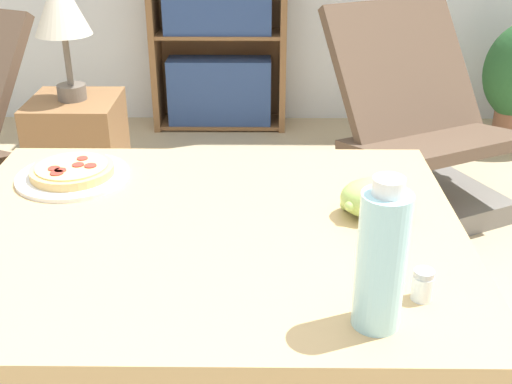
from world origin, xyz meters
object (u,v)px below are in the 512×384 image
(grape_bunch, at_px, (371,198))
(side_table, at_px, (82,169))
(drink_bottle, at_px, (381,259))
(lounge_chair_far, at_px, (418,149))
(pizza_on_plate, at_px, (73,173))
(salt_shaker, at_px, (423,285))
(table_lamp, at_px, (61,9))

(grape_bunch, bearing_deg, side_table, 129.17)
(drink_bottle, height_order, side_table, drink_bottle)
(grape_bunch, xyz_separation_m, lounge_chair_far, (0.46, 1.43, -0.48))
(pizza_on_plate, xyz_separation_m, drink_bottle, (0.63, -0.54, 0.11))
(lounge_chair_far, relative_size, side_table, 1.64)
(drink_bottle, height_order, lounge_chair_far, drink_bottle)
(drink_bottle, distance_m, lounge_chair_far, 1.95)
(drink_bottle, distance_m, salt_shaker, 0.14)
(pizza_on_plate, bearing_deg, table_lamp, 105.93)
(pizza_on_plate, distance_m, salt_shaker, 0.86)
(grape_bunch, bearing_deg, salt_shaker, -81.75)
(grape_bunch, relative_size, drink_bottle, 0.51)
(drink_bottle, relative_size, side_table, 0.43)
(grape_bunch, bearing_deg, table_lamp, 129.17)
(grape_bunch, relative_size, lounge_chair_far, 0.14)
(side_table, bearing_deg, drink_bottle, -59.31)
(pizza_on_plate, bearing_deg, drink_bottle, -40.71)
(drink_bottle, bearing_deg, table_lamp, 120.69)
(salt_shaker, bearing_deg, drink_bottle, -142.94)
(pizza_on_plate, bearing_deg, grape_bunch, -14.81)
(drink_bottle, xyz_separation_m, side_table, (-0.92, 1.55, -0.55))
(grape_bunch, distance_m, drink_bottle, 0.38)
(drink_bottle, xyz_separation_m, table_lamp, (-0.92, 1.55, 0.09))
(side_table, relative_size, table_lamp, 1.23)
(lounge_chair_far, bearing_deg, side_table, 163.50)
(salt_shaker, bearing_deg, grape_bunch, 98.25)
(pizza_on_plate, height_order, table_lamp, table_lamp)
(side_table, bearing_deg, grape_bunch, -50.83)
(side_table, xyz_separation_m, table_lamp, (0.00, 0.00, 0.64))
(grape_bunch, height_order, drink_bottle, drink_bottle)
(grape_bunch, height_order, salt_shaker, grape_bunch)
(drink_bottle, relative_size, table_lamp, 0.53)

